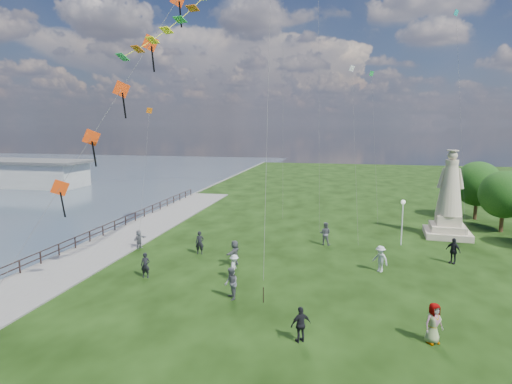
% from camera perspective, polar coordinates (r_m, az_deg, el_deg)
% --- Properties ---
extents(waterfront, '(200.00, 200.00, 1.51)m').
position_cam_1_polar(waterfront, '(36.27, -22.43, -7.71)').
color(waterfront, '#384754').
rests_on(waterfront, ground).
extents(pier_pavilion, '(30.00, 8.00, 4.40)m').
position_cam_1_polar(pier_pavilion, '(84.14, -30.54, 2.28)').
color(pier_pavilion, '#A0A09B').
rests_on(pier_pavilion, ground).
extents(statue, '(4.05, 4.05, 7.73)m').
position_cam_1_polar(statue, '(41.61, 24.34, -1.51)').
color(statue, beige).
rests_on(statue, ground).
extents(lamppost, '(0.35, 0.35, 3.83)m').
position_cam_1_polar(lamppost, '(37.22, 18.97, -2.61)').
color(lamppost, silver).
rests_on(lamppost, ground).
extents(tree_row, '(7.24, 15.35, 6.13)m').
position_cam_1_polar(tree_row, '(46.27, 30.07, -0.13)').
color(tree_row, '#382314').
rests_on(tree_row, ground).
extents(person_0, '(0.65, 0.47, 1.67)m').
position_cam_1_polar(person_0, '(29.28, -14.53, -9.44)').
color(person_0, black).
rests_on(person_0, ground).
extents(person_1, '(0.91, 1.07, 1.87)m').
position_cam_1_polar(person_1, '(25.08, -3.35, -12.09)').
color(person_1, '#595960').
rests_on(person_1, ground).
extents(person_2, '(0.69, 1.12, 1.62)m').
position_cam_1_polar(person_2, '(28.18, -2.92, -9.93)').
color(person_2, silver).
rests_on(person_2, ground).
extents(person_3, '(1.11, 0.99, 1.71)m').
position_cam_1_polar(person_3, '(20.71, 6.00, -17.15)').
color(person_3, black).
rests_on(person_3, ground).
extents(person_4, '(1.10, 0.98, 1.92)m').
position_cam_1_polar(person_4, '(22.04, 22.59, -15.85)').
color(person_4, '#595960').
rests_on(person_4, ground).
extents(person_5, '(0.91, 1.51, 1.52)m').
position_cam_1_polar(person_5, '(35.99, -15.32, -6.09)').
color(person_5, '#595960').
rests_on(person_5, ground).
extents(person_6, '(0.74, 0.57, 1.79)m').
position_cam_1_polar(person_6, '(33.54, -7.51, -6.72)').
color(person_6, black).
rests_on(person_6, ground).
extents(person_7, '(1.02, 0.72, 1.92)m').
position_cam_1_polar(person_7, '(36.14, 9.20, -5.50)').
color(person_7, '#595960').
rests_on(person_7, ground).
extents(person_8, '(1.29, 1.22, 1.82)m').
position_cam_1_polar(person_8, '(30.60, 16.24, -8.55)').
color(person_8, silver).
rests_on(person_8, ground).
extents(person_9, '(1.18, 1.17, 1.88)m').
position_cam_1_polar(person_9, '(34.18, 24.79, -7.12)').
color(person_9, black).
rests_on(person_9, ground).
extents(person_11, '(1.02, 1.81, 1.85)m').
position_cam_1_polar(person_11, '(30.66, -2.87, -8.13)').
color(person_11, '#595960').
rests_on(person_11, ground).
extents(red_kite_train, '(9.65, 9.35, 20.88)m').
position_cam_1_polar(red_kite_train, '(27.33, -16.05, 14.98)').
color(red_kite_train, black).
rests_on(red_kite_train, ground).
extents(small_kites, '(28.00, 17.65, 28.26)m').
position_cam_1_polar(small_kites, '(43.18, 9.10, 15.96)').
color(small_kites, silver).
rests_on(small_kites, ground).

